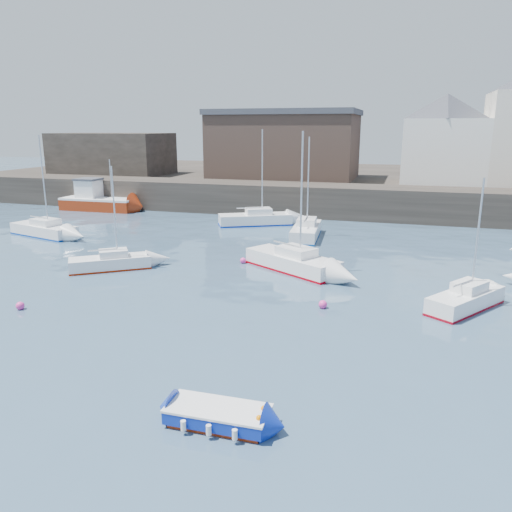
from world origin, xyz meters
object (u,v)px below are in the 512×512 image
(sailboat_c, at_px, (466,299))
(buoy_near, at_px, (21,309))
(fishing_boat, at_px, (97,200))
(sailboat_f, at_px, (306,231))
(sailboat_h, at_px, (256,219))
(buoy_far, at_px, (243,263))
(buoy_mid, at_px, (323,308))
(sailboat_b, at_px, (293,261))
(blue_dinghy, at_px, (218,415))
(sailboat_e, at_px, (44,230))
(sailboat_a, at_px, (111,262))

(sailboat_c, height_order, buoy_near, sailboat_c)
(fishing_boat, distance_m, sailboat_f, 24.86)
(sailboat_h, height_order, buoy_far, sailboat_h)
(sailboat_c, distance_m, buoy_mid, 6.86)
(sailboat_c, height_order, sailboat_f, sailboat_f)
(buoy_near, xyz_separation_m, buoy_mid, (13.84, 4.39, 0.00))
(fishing_boat, relative_size, sailboat_h, 0.97)
(sailboat_b, xyz_separation_m, sailboat_f, (-1.06, 9.41, 0.01))
(sailboat_f, distance_m, sailboat_h, 6.69)
(blue_dinghy, bearing_deg, buoy_mid, 82.97)
(buoy_far, bearing_deg, fishing_boat, 143.42)
(sailboat_c, relative_size, sailboat_e, 0.79)
(sailboat_h, bearing_deg, fishing_boat, 170.27)
(sailboat_c, distance_m, buoy_near, 21.37)
(sailboat_h, relative_size, buoy_far, 21.69)
(buoy_near, distance_m, buoy_mid, 14.52)
(sailboat_c, xyz_separation_m, sailboat_f, (-10.50, 13.58, 0.07))
(sailboat_f, relative_size, sailboat_h, 0.94)
(sailboat_a, bearing_deg, sailboat_b, 16.07)
(sailboat_e, distance_m, buoy_near, 17.75)
(blue_dinghy, height_order, fishing_boat, fishing_boat)
(buoy_near, distance_m, buoy_far, 13.42)
(sailboat_e, xyz_separation_m, sailboat_h, (14.88, 9.46, 0.03))
(blue_dinghy, relative_size, sailboat_h, 0.37)
(sailboat_h, bearing_deg, buoy_near, -100.69)
(sailboat_c, bearing_deg, buoy_near, -162.78)
(sailboat_f, relative_size, buoy_far, 20.29)
(sailboat_f, bearing_deg, sailboat_c, -52.29)
(buoy_near, bearing_deg, blue_dinghy, -26.36)
(sailboat_c, distance_m, sailboat_h, 23.68)
(sailboat_c, bearing_deg, fishing_boat, 148.90)
(sailboat_b, xyz_separation_m, sailboat_e, (-21.33, 3.91, -0.02))
(fishing_boat, bearing_deg, buoy_mid, -39.20)
(sailboat_a, height_order, sailboat_e, sailboat_e)
(blue_dinghy, distance_m, sailboat_b, 16.78)
(sailboat_e, xyz_separation_m, buoy_near, (10.37, -14.40, -0.51))
(sailboat_h, distance_m, buoy_near, 24.29)
(sailboat_a, relative_size, sailboat_h, 0.75)
(blue_dinghy, xyz_separation_m, sailboat_f, (-2.63, 26.11, 0.23))
(sailboat_h, bearing_deg, blue_dinghy, -75.06)
(sailboat_h, xyz_separation_m, buoy_far, (3.05, -12.78, -0.54))
(sailboat_b, relative_size, sailboat_h, 0.99)
(sailboat_a, bearing_deg, sailboat_c, -3.05)
(sailboat_f, xyz_separation_m, buoy_near, (-9.90, -19.91, -0.55))
(fishing_boat, bearing_deg, sailboat_c, -31.10)
(sailboat_b, distance_m, sailboat_c, 10.32)
(sailboat_c, distance_m, sailboat_f, 17.17)
(blue_dinghy, distance_m, sailboat_h, 31.13)
(sailboat_a, relative_size, buoy_far, 16.33)
(sailboat_a, height_order, buoy_near, sailboat_a)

